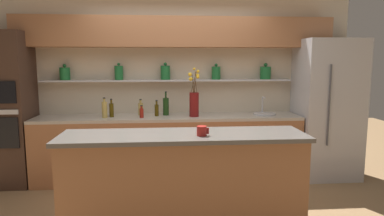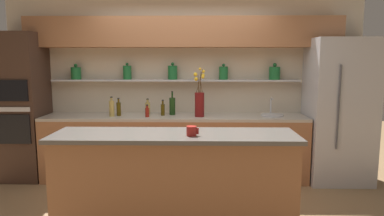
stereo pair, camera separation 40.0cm
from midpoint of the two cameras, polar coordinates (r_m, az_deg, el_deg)
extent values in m
plane|color=olive|center=(3.93, 0.67, -17.68)|extent=(12.00, 12.00, 0.00)
cube|color=beige|center=(5.16, 0.83, 3.52)|extent=(5.20, 0.10, 2.60)
cube|color=#B7B7BC|center=(5.01, -0.52, 4.63)|extent=(3.61, 0.18, 0.02)
cylinder|color=#19602D|center=(5.24, -16.73, 5.55)|extent=(0.14, 0.14, 0.18)
sphere|color=#19602D|center=(5.24, -16.78, 6.80)|extent=(0.05, 0.05, 0.05)
cylinder|color=#19602D|center=(5.07, -8.53, 5.85)|extent=(0.12, 0.12, 0.20)
sphere|color=#19602D|center=(5.06, -8.56, 7.23)|extent=(0.04, 0.04, 0.04)
cylinder|color=#19602D|center=(5.00, -0.96, 5.91)|extent=(0.14, 0.14, 0.20)
sphere|color=#19602D|center=(5.00, -0.96, 7.34)|extent=(0.05, 0.05, 0.05)
cylinder|color=#19602D|center=(5.03, 7.56, 5.78)|extent=(0.13, 0.13, 0.19)
sphere|color=#19602D|center=(5.02, 7.58, 7.11)|extent=(0.05, 0.05, 0.05)
cylinder|color=#19602D|center=(5.16, 15.79, 5.59)|extent=(0.16, 0.16, 0.18)
sphere|color=#19602D|center=(5.16, 15.84, 6.92)|extent=(0.06, 0.06, 0.06)
cube|color=#99603D|center=(4.94, 0.83, 12.50)|extent=(4.42, 0.34, 0.42)
cube|color=#99603D|center=(4.95, -0.58, -6.78)|extent=(3.71, 0.62, 0.88)
cube|color=#ADA393|center=(4.85, -0.58, -1.52)|extent=(3.71, 0.62, 0.04)
cube|color=#99603D|center=(3.36, 0.64, -13.16)|extent=(2.24, 0.55, 0.98)
cube|color=#56514C|center=(3.21, 0.65, -4.64)|extent=(2.30, 0.61, 0.04)
cube|color=#B7B7BC|center=(5.26, 25.28, -0.48)|extent=(0.84, 0.70, 2.00)
cylinder|color=#4C4C51|center=(4.85, 25.48, 0.05)|extent=(0.02, 0.02, 1.10)
cube|color=#3D281E|center=(5.35, -24.58, 0.17)|extent=(0.61, 0.62, 2.08)
cube|color=black|center=(5.11, -25.96, -3.22)|extent=(0.51, 0.02, 0.40)
cube|color=black|center=(5.04, -26.32, 2.59)|extent=(0.51, 0.02, 0.28)
cube|color=#B7B7BC|center=(5.07, -26.15, -0.22)|extent=(0.54, 0.02, 0.06)
cylinder|color=maroon|center=(4.75, 3.67, 0.55)|extent=(0.13, 0.13, 0.34)
cylinder|color=#4C3319|center=(4.72, 3.87, 4.33)|extent=(0.01, 0.05, 0.29)
sphere|color=yellow|center=(4.72, 4.36, 6.10)|extent=(0.04, 0.04, 0.04)
cylinder|color=#4C3319|center=(4.72, 3.71, 4.53)|extent=(0.09, 0.02, 0.32)
sphere|color=yellow|center=(4.75, 3.77, 6.52)|extent=(0.04, 0.04, 0.04)
cylinder|color=#4C3319|center=(4.72, 3.82, 4.02)|extent=(0.02, 0.05, 0.24)
sphere|color=yellow|center=(4.73, 4.30, 5.47)|extent=(0.05, 0.05, 0.05)
cylinder|color=#4C3319|center=(4.71, 3.56, 3.70)|extent=(0.02, 0.04, 0.19)
sphere|color=yellow|center=(4.69, 3.12, 4.84)|extent=(0.05, 0.05, 0.05)
cylinder|color=#4C3319|center=(4.71, 3.50, 4.08)|extent=(0.02, 0.07, 0.24)
sphere|color=yellow|center=(4.70, 3.03, 5.61)|extent=(0.05, 0.05, 0.05)
cylinder|color=#4C3319|center=(4.69, 3.98, 3.86)|extent=(0.04, 0.03, 0.22)
sphere|color=yellow|center=(4.65, 4.30, 5.17)|extent=(0.05, 0.05, 0.05)
cylinder|color=#B7B7BC|center=(5.00, 15.48, -1.18)|extent=(0.31, 0.31, 0.02)
cylinder|color=#B7B7BC|center=(5.10, 15.21, 0.36)|extent=(0.02, 0.02, 0.22)
cylinder|color=#B7B7BC|center=(5.03, 15.42, 1.52)|extent=(0.02, 0.12, 0.02)
cylinder|color=#193814|center=(4.90, -0.98, 0.28)|extent=(0.08, 0.08, 0.25)
cylinder|color=#193814|center=(4.89, -0.98, 2.17)|extent=(0.02, 0.02, 0.08)
cylinder|color=black|center=(4.88, -0.98, 2.72)|extent=(0.03, 0.03, 0.01)
cylinder|color=tan|center=(4.95, -5.12, -0.11)|extent=(0.07, 0.07, 0.17)
cylinder|color=tan|center=(4.94, -5.14, 1.14)|extent=(0.03, 0.03, 0.04)
cylinder|color=black|center=(4.94, -5.14, 1.48)|extent=(0.03, 0.03, 0.01)
cylinder|color=#47380A|center=(4.89, -9.85, -0.20)|extent=(0.06, 0.06, 0.19)
cylinder|color=#47380A|center=(4.88, -9.89, 1.19)|extent=(0.03, 0.03, 0.05)
cylinder|color=black|center=(4.87, -9.89, 1.56)|extent=(0.03, 0.03, 0.01)
cylinder|color=maroon|center=(4.74, -5.10, -0.77)|extent=(0.06, 0.06, 0.12)
cylinder|color=maroon|center=(4.73, -5.11, 0.18)|extent=(0.03, 0.03, 0.04)
cylinder|color=black|center=(4.73, -5.11, 0.47)|extent=(0.03, 0.03, 0.01)
cylinder|color=#47380A|center=(4.85, -2.55, -0.33)|extent=(0.06, 0.06, 0.16)
cylinder|color=#47380A|center=(4.83, -2.56, 0.91)|extent=(0.03, 0.03, 0.05)
cylinder|color=black|center=(4.83, -2.56, 1.28)|extent=(0.03, 0.03, 0.01)
cylinder|color=tan|center=(4.85, -10.97, -0.12)|extent=(0.07, 0.07, 0.22)
cylinder|color=tan|center=(4.83, -11.01, 1.43)|extent=(0.03, 0.03, 0.04)
cylinder|color=black|center=(4.83, -11.02, 1.78)|extent=(0.03, 0.03, 0.01)
cylinder|color=maroon|center=(3.11, 3.61, -3.88)|extent=(0.09, 0.09, 0.09)
cube|color=maroon|center=(3.11, 4.64, -3.88)|extent=(0.02, 0.01, 0.06)
camera|label=1|loc=(0.20, -87.14, 0.40)|focal=32.00mm
camera|label=2|loc=(0.20, 92.86, -0.40)|focal=32.00mm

